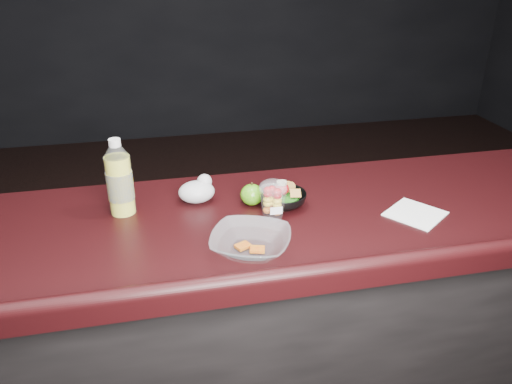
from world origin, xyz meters
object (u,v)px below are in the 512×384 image
lemonade_bottle (120,183)px  green_apple (252,195)px  takeout_bowl (251,243)px  snack_bowl (283,198)px  fruit_cup (273,198)px

lemonade_bottle → green_apple: size_ratio=3.14×
green_apple → takeout_bowl: (-0.06, -0.28, -0.01)m
green_apple → snack_bowl: bearing=-17.3°
fruit_cup → snack_bowl: (0.05, 0.07, -0.04)m
fruit_cup → snack_bowl: bearing=52.2°
fruit_cup → takeout_bowl: bearing=-121.0°
lemonade_bottle → snack_bowl: size_ratio=1.64×
lemonade_bottle → fruit_cup: size_ratio=1.97×
fruit_cup → takeout_bowl: (-0.11, -0.18, -0.04)m
lemonade_bottle → fruit_cup: lemonade_bottle is taller
green_apple → snack_bowl: snack_bowl is taller
snack_bowl → takeout_bowl: 0.30m
fruit_cup → takeout_bowl: fruit_cup is taller
green_apple → snack_bowl: size_ratio=0.52×
fruit_cup → green_apple: fruit_cup is taller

